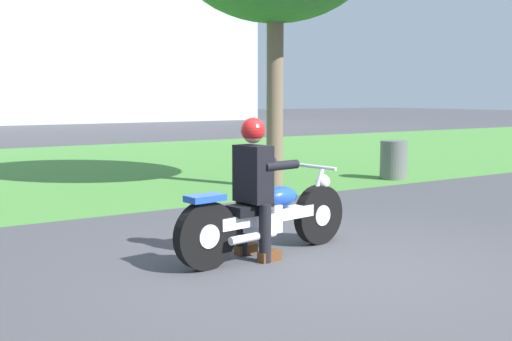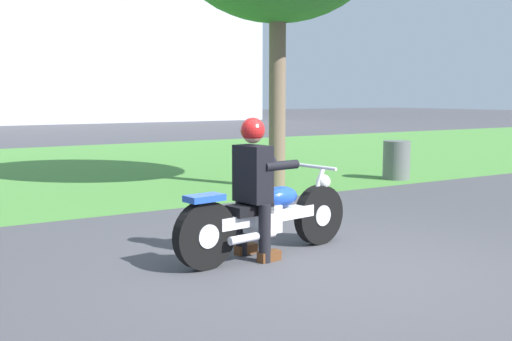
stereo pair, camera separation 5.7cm
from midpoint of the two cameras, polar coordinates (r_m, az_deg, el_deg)
ground at (r=5.72m, az=8.09°, el=-9.42°), size 120.00×120.00×0.00m
grass_verge at (r=14.46m, az=-17.84°, el=0.27°), size 60.00×12.00×0.01m
motorcycle_lead at (r=6.15m, az=0.80°, el=-4.41°), size 2.16×0.69×0.88m
rider_lead at (r=5.97m, az=-0.42°, el=-0.62°), size 0.59×0.51×1.40m
trash_can at (r=12.13m, az=12.66°, el=0.97°), size 0.52×0.52×0.75m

